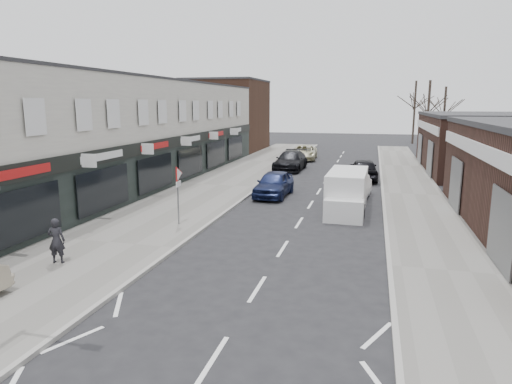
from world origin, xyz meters
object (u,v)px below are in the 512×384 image
Objects in this scene: parked_car_left_b at (290,161)px; parked_car_right_a at (354,186)px; parked_car_left_a at (274,184)px; parked_car_left_c at (304,153)px; white_van at (347,192)px; pedestrian at (56,241)px; warning_sign at (178,179)px; parked_car_right_b at (364,169)px.

parked_car_left_b is 1.19× the size of parked_car_right_a.
parked_car_right_a is at bearing 6.06° from parked_car_left_a.
white_van is at bearing -79.59° from parked_car_left_c.
pedestrian is 0.35× the size of parked_car_right_a.
parked_car_left_c is (-5.36, 21.20, -0.27)m from white_van.
parked_car_right_a is at bearing 47.55° from warning_sign.
parked_car_right_b is at bearing -29.06° from parked_car_left_b.
parked_car_left_a is (4.67, 13.58, -0.15)m from pedestrian.
parked_car_left_b is 1.17× the size of parked_car_right_b.
pedestrian is 0.34× the size of parked_car_right_b.
white_van reaches higher than parked_car_right_a.
parked_car_left_b is (3.72, 24.56, -0.12)m from pedestrian.
warning_sign is at bearing 57.41° from parked_car_right_b.
white_van reaches higher than pedestrian.
parked_car_right_b is at bearing 62.86° from warning_sign.
pedestrian reaches higher than parked_car_right_b.
white_van is 3.12m from parked_car_right_a.
parked_car_left_c is at bearing -68.01° from parked_car_right_a.
parked_car_right_b reaches higher than parked_car_left_c.
white_van is (7.16, 5.01, -1.22)m from warning_sign.
white_van is 0.99× the size of parked_car_left_b.
warning_sign reaches higher than parked_car_right_a.
parked_car_left_a reaches higher than parked_car_left_c.
parked_car_left_b is at bearing 97.06° from parked_car_left_a.
warning_sign is 6.25m from pedestrian.
parked_car_right_b is (5.09, 7.40, 0.03)m from parked_car_left_a.
parked_car_right_a is (4.72, 0.32, -0.01)m from parked_car_left_a.
pedestrian is at bearing -108.75° from warning_sign.
white_van is 21.87m from parked_car_left_c.
warning_sign is 0.53× the size of parked_car_left_c.
parked_car_left_a is 0.82× the size of parked_car_left_b.
parked_car_right_a is at bearing -76.50° from parked_car_left_c.
pedestrian is 0.29× the size of parked_car_left_b.
parked_car_right_b is (0.63, 10.18, -0.19)m from white_van.
warning_sign reaches higher than pedestrian.
parked_car_right_a is at bearing 86.56° from white_van.
parked_car_left_a is at bearing -123.32° from pedestrian.
white_van reaches higher than parked_car_left_c.
white_van is 3.40× the size of pedestrian.
parked_car_left_a is at bearing -90.97° from parked_car_left_c.
pedestrian is 0.31× the size of parked_car_left_c.
parked_car_left_c is at bearing 91.27° from parked_car_left_b.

